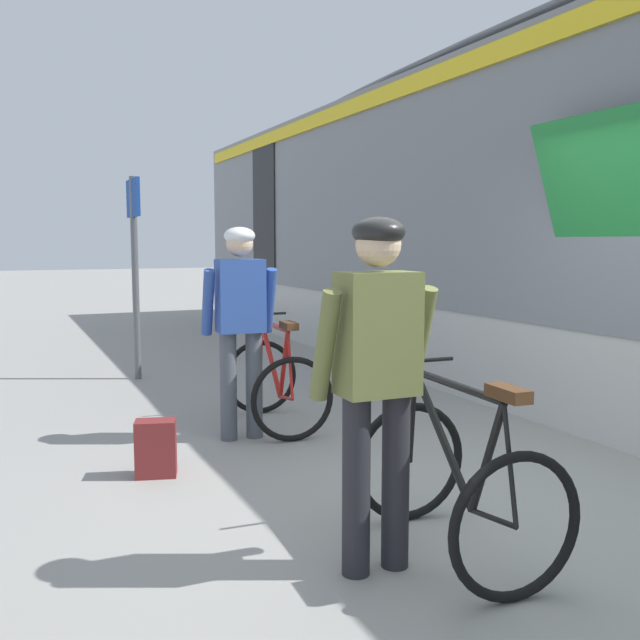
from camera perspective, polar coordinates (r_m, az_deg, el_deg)
name	(u,v)px	position (r m, az deg, el deg)	size (l,w,h in m)	color
ground_plane	(496,507)	(4.66, 14.08, -14.48)	(80.00, 80.00, 0.00)	gray
cyclist_near_in_blue	(240,313)	(5.83, -6.46, 0.53)	(0.63, 0.34, 1.76)	#4C515B
cyclist_far_in_olive	(377,363)	(3.45, 4.63, -3.50)	(0.62, 0.32, 1.76)	#232328
bicycle_near_red	(276,382)	(6.28, -3.62, -5.05)	(0.80, 1.13, 0.99)	black
bicycle_far_black	(457,482)	(3.82, 11.03, -12.74)	(0.78, 1.11, 0.99)	black
backpack_on_platform	(156,448)	(5.15, -13.15, -10.07)	(0.28, 0.18, 0.40)	maroon
platform_sign_post	(134,243)	(8.62, -14.80, 6.03)	(0.08, 0.70, 2.40)	#595B60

